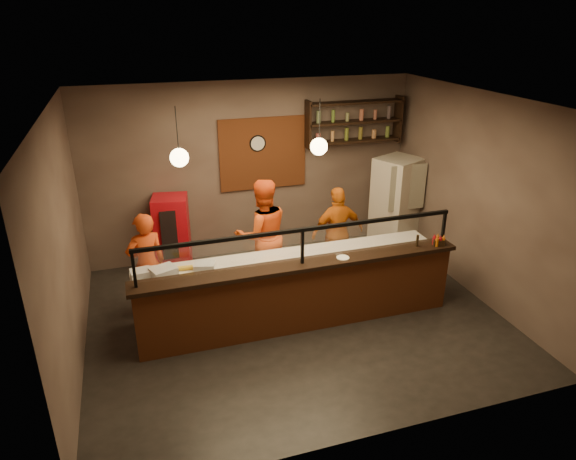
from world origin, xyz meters
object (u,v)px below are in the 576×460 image
object	(u,v)px
cook_mid	(262,235)
cook_left	(147,264)
pepper_mill	(417,241)
condiment_caddy	(439,242)
fridge	(396,204)
wall_clock	(257,143)
pizza_dough	(271,262)
red_cooler	(172,234)
cook_right	(338,232)

from	to	relation	value
cook_mid	cook_left	bearing A→B (deg)	3.78
cook_mid	pepper_mill	xyz separation A→B (m)	(2.01, -1.35, 0.21)
cook_left	condiment_caddy	size ratio (longest dim) A/B	9.83
cook_mid	fridge	xyz separation A→B (m)	(2.81, 0.72, -0.04)
wall_clock	pizza_dough	world-z (taller)	wall_clock
cook_left	red_cooler	distance (m)	1.39
pizza_dough	cook_left	bearing A→B (deg)	157.60
red_cooler	pizza_dough	xyz separation A→B (m)	(1.23, -2.00, 0.22)
wall_clock	cook_right	xyz separation A→B (m)	(1.02, -1.37, -1.30)
cook_mid	fridge	distance (m)	2.90
red_cooler	condiment_caddy	xyz separation A→B (m)	(3.68, -2.50, 0.42)
red_cooler	cook_right	bearing A→B (deg)	-11.40
cook_left	fridge	world-z (taller)	fridge
cook_right	pizza_dough	bearing A→B (deg)	30.96
cook_right	condiment_caddy	world-z (taller)	cook_right
cook_right	wall_clock	bearing A→B (deg)	-55.54
cook_mid	condiment_caddy	distance (m)	2.74
condiment_caddy	red_cooler	bearing A→B (deg)	145.79
wall_clock	cook_left	bearing A→B (deg)	-143.34
wall_clock	pizza_dough	size ratio (longest dim) A/B	0.66
fridge	pizza_dough	xyz separation A→B (m)	(-2.92, -1.63, 0.01)
wall_clock	cook_left	world-z (taller)	wall_clock
cook_right	pizza_dough	xyz separation A→B (m)	(-1.44, -0.95, 0.11)
cook_left	pizza_dough	distance (m)	1.88
cook_left	wall_clock	bearing A→B (deg)	-159.53
fridge	red_cooler	world-z (taller)	fridge
fridge	cook_mid	bearing A→B (deg)	169.86
fridge	condiment_caddy	xyz separation A→B (m)	(-0.47, -2.13, 0.21)
cook_left	red_cooler	bearing A→B (deg)	-127.45
pizza_dough	fridge	bearing A→B (deg)	29.23
cook_mid	pizza_dough	distance (m)	0.92
wall_clock	red_cooler	xyz separation A→B (m)	(-1.65, -0.31, -1.42)
cook_mid	cook_right	size ratio (longest dim) A/B	1.17
wall_clock	fridge	xyz separation A→B (m)	(2.50, -0.68, -1.20)
wall_clock	condiment_caddy	xyz separation A→B (m)	(2.03, -2.81, -0.99)
condiment_caddy	fridge	bearing A→B (deg)	77.54
cook_mid	condiment_caddy	bearing A→B (deg)	146.43
cook_right	pepper_mill	size ratio (longest dim) A/B	8.90
wall_clock	cook_mid	world-z (taller)	wall_clock
cook_right	condiment_caddy	size ratio (longest dim) A/B	9.81
fridge	pepper_mill	bearing A→B (deg)	-135.56
red_cooler	condiment_caddy	world-z (taller)	red_cooler
cook_right	red_cooler	xyz separation A→B (m)	(-2.67, 1.06, -0.12)
cook_right	cook_left	bearing A→B (deg)	1.84
cook_right	condiment_caddy	bearing A→B (deg)	122.52
cook_left	cook_mid	bearing A→B (deg)	170.04
cook_mid	cook_right	xyz separation A→B (m)	(1.33, 0.03, -0.14)
cook_mid	cook_right	world-z (taller)	cook_mid
red_cooler	condiment_caddy	size ratio (longest dim) A/B	8.40
wall_clock	fridge	world-z (taller)	wall_clock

